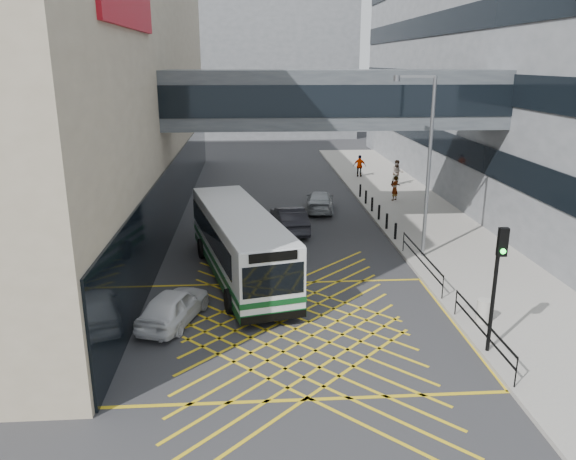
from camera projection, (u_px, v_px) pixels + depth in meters
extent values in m
plane|color=#333335|center=(295.00, 329.00, 20.57)|extent=(120.00, 120.00, 0.00)
cube|color=black|center=(179.00, 186.00, 34.90)|extent=(0.10, 41.50, 4.00)
cube|color=#A40F1B|center=(128.00, 3.00, 20.70)|extent=(0.18, 9.00, 1.80)
cube|color=black|center=(425.00, 135.00, 43.13)|extent=(0.10, 43.50, 1.60)
cube|color=black|center=(429.00, 81.00, 41.98)|extent=(0.10, 43.50, 1.60)
cube|color=black|center=(433.00, 25.00, 40.83)|extent=(0.10, 43.50, 1.60)
cube|color=slate|center=(245.00, 65.00, 75.18)|extent=(28.00, 16.00, 18.00)
cube|color=#44494E|center=(334.00, 99.00, 30.07)|extent=(20.00, 4.00, 3.00)
cube|color=black|center=(339.00, 101.00, 28.14)|extent=(19.50, 0.06, 1.60)
cube|color=black|center=(328.00, 97.00, 32.00)|extent=(19.50, 0.06, 1.60)
cube|color=#9C978E|center=(418.00, 215.00, 35.47)|extent=(6.00, 54.00, 0.16)
cube|color=gold|center=(295.00, 329.00, 20.57)|extent=(12.00, 9.00, 0.01)
cube|color=silver|center=(240.00, 242.00, 25.04)|extent=(4.97, 11.18, 2.68)
cube|color=#0D431B|center=(240.00, 267.00, 25.37)|extent=(5.02, 11.23, 0.34)
cube|color=#0D431B|center=(240.00, 256.00, 25.22)|extent=(5.03, 11.23, 0.22)
cube|color=black|center=(237.00, 231.00, 25.48)|extent=(4.70, 9.85, 1.04)
cube|color=black|center=(273.00, 280.00, 20.00)|extent=(2.23, 0.61, 1.19)
cube|color=black|center=(273.00, 257.00, 19.73)|extent=(1.75, 0.48, 0.35)
cube|color=silver|center=(239.00, 213.00, 24.65)|extent=(4.92, 11.08, 0.10)
cube|color=black|center=(274.00, 317.00, 20.40)|extent=(2.43, 0.68, 0.30)
cube|color=black|center=(218.00, 233.00, 30.36)|extent=(2.43, 0.68, 0.30)
cylinder|color=black|center=(229.00, 301.00, 21.76)|extent=(0.50, 1.03, 0.99)
cylinder|color=black|center=(291.00, 293.00, 22.48)|extent=(0.50, 1.03, 0.99)
cylinder|color=black|center=(202.00, 248.00, 27.92)|extent=(0.50, 1.03, 0.99)
cylinder|color=black|center=(250.00, 244.00, 28.64)|extent=(0.50, 1.03, 0.99)
imported|color=white|center=(174.00, 306.00, 20.93)|extent=(2.95, 4.53, 1.34)
imported|color=black|center=(289.00, 219.00, 32.17)|extent=(2.41, 4.92, 1.48)
imported|color=#94989C|center=(320.00, 200.00, 36.77)|extent=(2.41, 4.57, 1.36)
cylinder|color=black|center=(493.00, 300.00, 18.21)|extent=(0.13, 0.13, 3.67)
cube|color=black|center=(503.00, 242.00, 17.39)|extent=(0.31, 0.21, 0.92)
sphere|color=#19E533|center=(503.00, 251.00, 17.37)|extent=(0.18, 0.18, 0.17)
cylinder|color=slate|center=(429.00, 170.00, 26.65)|extent=(0.21, 0.21, 8.60)
cube|color=slate|center=(416.00, 76.00, 25.55)|extent=(1.70, 0.51, 0.11)
cylinder|color=slate|center=(397.00, 78.00, 25.72)|extent=(0.36, 0.36, 0.27)
cylinder|color=#ADA89E|center=(483.00, 311.00, 20.65)|extent=(0.51, 0.51, 0.88)
cube|color=black|center=(484.00, 321.00, 18.74)|extent=(0.05, 5.00, 0.05)
cube|color=black|center=(482.00, 331.00, 18.86)|extent=(0.05, 5.00, 0.05)
cube|color=black|center=(422.00, 252.00, 25.43)|extent=(0.05, 6.00, 0.05)
cube|color=black|center=(421.00, 261.00, 25.54)|extent=(0.05, 6.00, 0.05)
cylinder|color=black|center=(516.00, 372.00, 16.48)|extent=(0.04, 0.04, 1.00)
cylinder|color=black|center=(456.00, 302.00, 21.26)|extent=(0.04, 0.04, 1.00)
cylinder|color=black|center=(443.00, 287.00, 22.69)|extent=(0.04, 0.04, 1.00)
cylinder|color=black|center=(404.00, 242.00, 28.43)|extent=(0.04, 0.04, 1.00)
cylinder|color=black|center=(396.00, 231.00, 30.36)|extent=(0.14, 0.14, 0.90)
cylinder|color=black|center=(387.00, 221.00, 32.27)|extent=(0.14, 0.14, 0.90)
cylinder|color=black|center=(379.00, 212.00, 34.18)|extent=(0.14, 0.14, 0.90)
cylinder|color=black|center=(372.00, 204.00, 36.09)|extent=(0.14, 0.14, 0.90)
cylinder|color=black|center=(366.00, 197.00, 38.00)|extent=(0.14, 0.14, 0.90)
cylinder|color=black|center=(360.00, 191.00, 39.91)|extent=(0.14, 0.14, 0.90)
imported|color=gray|center=(395.00, 188.00, 38.79)|extent=(0.82, 0.80, 1.69)
imported|color=gray|center=(397.00, 173.00, 43.42)|extent=(0.98, 0.59, 1.97)
imported|color=gray|center=(360.00, 166.00, 46.77)|extent=(1.17, 0.84, 1.80)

